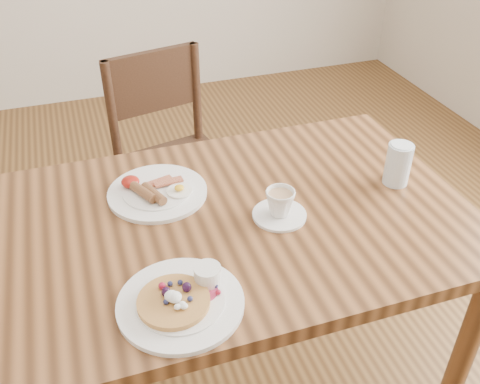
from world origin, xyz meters
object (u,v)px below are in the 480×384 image
Objects in this scene: chair_far at (173,157)px; water_glass at (398,164)px; dining_table at (240,243)px; pancake_plate at (182,299)px; teacup_saucer at (280,206)px; breakfast_plate at (156,191)px.

chair_far is 0.95m from water_glass.
dining_table is 4.44× the size of pancake_plate.
water_glass reaches higher than teacup_saucer.
water_glass is at bearing 6.39° from teacup_saucer.
teacup_saucer is at bearing -34.62° from breakfast_plate.
chair_far is at bearing 122.89° from water_glass.
pancake_plate is (-0.21, -0.26, 0.11)m from dining_table.
water_glass is at bearing 0.06° from dining_table.
chair_far is 1.06m from pancake_plate.
teacup_saucer is at bearing 85.90° from chair_far.
dining_table is 9.94× the size of water_glass.
chair_far is at bearing 92.10° from dining_table.
chair_far is at bearing 98.67° from teacup_saucer.
dining_table is 0.77m from chair_far.
chair_far is 7.29× the size of water_glass.
dining_table is 0.17m from teacup_saucer.
pancake_plate is 0.38m from teacup_saucer.
breakfast_plate is at bearing 86.46° from pancake_plate.
pancake_plate is 0.72m from water_glass.
dining_table is at bearing -179.94° from water_glass.
teacup_saucer is at bearing -23.45° from dining_table.
water_glass is (0.37, 0.04, 0.03)m from teacup_saucer.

